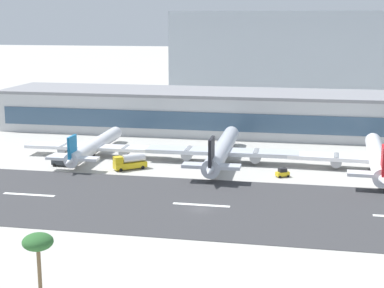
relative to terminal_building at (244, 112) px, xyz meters
name	(u,v)px	position (x,y,z in m)	size (l,w,h in m)	color
ground_plane	(200,210)	(0.45, -84.89, -6.96)	(1400.00, 1400.00, 0.00)	#B2AFA8
runway_strip	(203,205)	(0.45, -81.97, -6.92)	(800.00, 39.63, 0.08)	#38383A
runway_centreline_dash_3	(29,195)	(-38.32, -81.97, -6.88)	(12.00, 1.20, 0.01)	white
runway_centreline_dash_4	(201,205)	(0.16, -81.97, -6.88)	(12.00, 1.20, 0.01)	white
terminal_building	(244,112)	(0.00, 0.00, 0.00)	(166.45, 28.97, 13.92)	#B7BABC
distant_hotel_block	(328,56)	(29.60, 90.38, 13.67)	(145.57, 35.47, 41.27)	#A8B2BC
airliner_blue_tail_gate_0	(94,147)	(-37.13, -44.47, -4.07)	(39.72, 43.63, 9.10)	silver
airliner_black_tail_gate_1	(221,151)	(-0.99, -45.28, -3.55)	(40.79, 51.27, 10.70)	silver
airliner_red_tail_gate_2	(377,159)	(38.88, -46.32, -3.67)	(44.99, 49.57, 10.34)	white
service_fuel_truck_0	(130,162)	(-23.10, -56.00, -4.94)	(8.33, 7.22, 3.95)	gold
service_box_truck_1	(64,159)	(-41.20, -56.01, -5.18)	(6.06, 2.82, 3.25)	#2D3338
service_baggage_tug_2	(282,173)	(15.68, -56.03, -5.92)	(3.57, 3.08, 2.20)	gold
palm_tree_0	(38,245)	(-11.93, -132.05, 2.94)	(3.97, 3.97, 11.37)	brown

